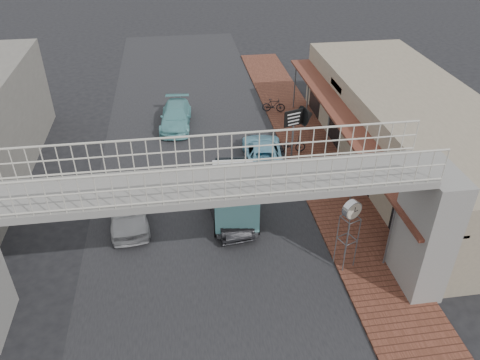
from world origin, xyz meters
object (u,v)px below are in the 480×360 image
object	(u,v)px
angkot_van	(235,191)
motorcycle_near	(291,145)
angkot_far	(176,117)
white_hatchback	(128,209)
motorcycle_far	(274,105)
street_clock	(351,213)
angkot_curb	(263,152)
arrow_sign	(306,116)
dark_sedan	(228,207)

from	to	relation	value
angkot_van	motorcycle_near	world-z (taller)	angkot_van
angkot_far	white_hatchback	bearing A→B (deg)	-98.76
white_hatchback	motorcycle_far	bearing A→B (deg)	43.78
angkot_far	street_clock	bearing A→B (deg)	-59.70
motorcycle_near	motorcycle_far	size ratio (longest dim) A/B	1.13
white_hatchback	street_clock	bearing A→B (deg)	-31.67
angkot_curb	motorcycle_far	distance (m)	6.28
angkot_far	arrow_sign	xyz separation A→B (m)	(6.76, -4.83, 1.85)
arrow_sign	motorcycle_near	bearing A→B (deg)	124.11
angkot_curb	angkot_van	size ratio (longest dim) A/B	1.02
angkot_far	motorcycle_far	size ratio (longest dim) A/B	2.95
white_hatchback	street_clock	size ratio (longest dim) A/B	1.33
angkot_van	arrow_sign	distance (m)	6.51
angkot_far	angkot_van	world-z (taller)	angkot_van
angkot_curb	angkot_far	xyz separation A→B (m)	(-4.47, 5.04, 0.02)
dark_sedan	arrow_sign	xyz separation A→B (m)	(4.75, 4.91, 1.82)
angkot_far	dark_sedan	bearing A→B (deg)	-72.79
street_clock	arrow_sign	bearing A→B (deg)	64.22
motorcycle_near	angkot_van	bearing A→B (deg)	145.78
dark_sedan	motorcycle_near	world-z (taller)	dark_sedan
motorcycle_far	dark_sedan	bearing A→B (deg)	171.67
dark_sedan	angkot_curb	bearing A→B (deg)	55.70
angkot_far	angkot_van	distance (m)	9.79
motorcycle_near	motorcycle_far	world-z (taller)	motorcycle_far
arrow_sign	street_clock	bearing A→B (deg)	-111.27
white_hatchback	dark_sedan	distance (m)	4.40
angkot_curb	angkot_far	bearing A→B (deg)	-42.83
angkot_far	angkot_curb	bearing A→B (deg)	-42.88
white_hatchback	dark_sedan	size ratio (longest dim) A/B	1.01
motorcycle_far	angkot_far	bearing A→B (deg)	112.26
angkot_van	arrow_sign	xyz separation A→B (m)	(4.41, 4.65, 1.18)
motorcycle_near	motorcycle_far	distance (m)	5.32
angkot_van	motorcycle_near	size ratio (longest dim) A/B	2.60
white_hatchback	angkot_curb	size ratio (longest dim) A/B	0.92
dark_sedan	angkot_far	bearing A→B (deg)	94.96
angkot_curb	angkot_far	size ratio (longest dim) A/B	1.01
motorcycle_far	street_clock	size ratio (longest dim) A/B	0.48
arrow_sign	angkot_van	bearing A→B (deg)	-150.73
dark_sedan	angkot_van	xyz separation A→B (m)	(0.34, 0.26, 0.64)
white_hatchback	angkot_far	xyz separation A→B (m)	(2.36, 9.25, -0.06)
arrow_sign	dark_sedan	bearing A→B (deg)	-151.29
street_clock	white_hatchback	bearing A→B (deg)	132.50
motorcycle_far	arrow_sign	xyz separation A→B (m)	(0.45, -5.79, 1.94)
angkot_van	motorcycle_far	bearing A→B (deg)	73.50
angkot_curb	motorcycle_near	xyz separation A→B (m)	(1.69, 0.69, -0.08)
angkot_curb	angkot_far	world-z (taller)	angkot_far
white_hatchback	angkot_van	bearing A→B (deg)	-8.66
dark_sedan	angkot_far	world-z (taller)	dark_sedan
angkot_van	street_clock	size ratio (longest dim) A/B	1.41
dark_sedan	motorcycle_near	xyz separation A→B (m)	(4.15, 5.39, -0.12)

